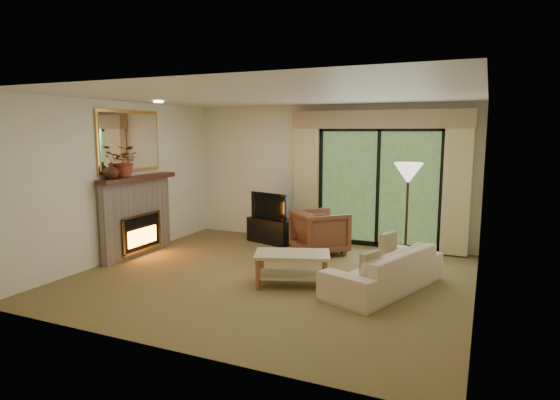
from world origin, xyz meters
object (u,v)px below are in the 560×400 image
at_px(media_console, 272,230).
at_px(armchair, 320,232).
at_px(coffee_table, 292,269).
at_px(sofa, 384,269).

relative_size(media_console, armchair, 1.12).
bearing_deg(coffee_table, media_console, 101.23).
relative_size(media_console, sofa, 0.48).
relative_size(armchair, coffee_table, 0.81).
height_order(media_console, sofa, sofa).
relative_size(media_console, coffee_table, 0.91).
bearing_deg(media_console, coffee_table, -41.74).
bearing_deg(coffee_table, sofa, -4.10).
relative_size(sofa, coffee_table, 1.89).
bearing_deg(sofa, coffee_table, -53.81).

